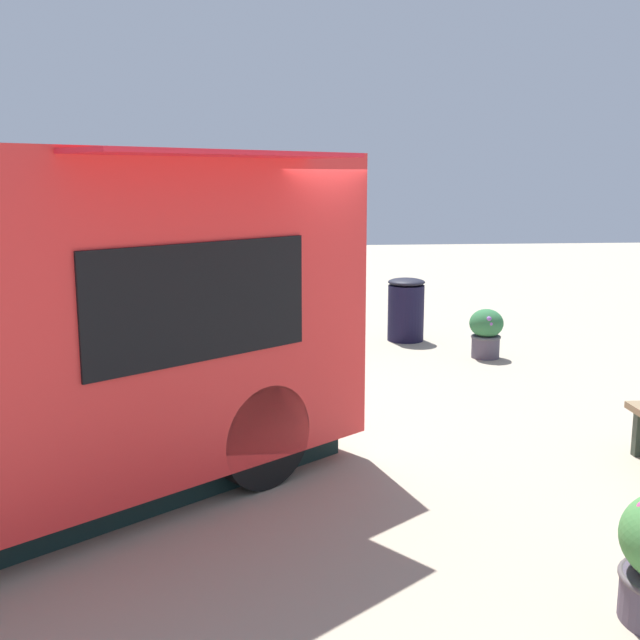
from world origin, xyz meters
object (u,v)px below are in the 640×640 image
object	(u,v)px
food_truck	(60,338)
planter_flowering_far	(486,332)
person_customer	(330,328)
trash_bin	(406,309)

from	to	relation	value
food_truck	planter_flowering_far	size ratio (longest dim) A/B	7.51
person_customer	planter_flowering_far	xyz separation A→B (m)	(0.62, 2.07, 0.03)
food_truck	planter_flowering_far	xyz separation A→B (m)	(-4.13, 4.64, -0.89)
person_customer	planter_flowering_far	distance (m)	2.16
food_truck	person_customer	world-z (taller)	food_truck
person_customer	trash_bin	world-z (taller)	trash_bin
person_customer	planter_flowering_far	world-z (taller)	person_customer
person_customer	planter_flowering_far	size ratio (longest dim) A/B	1.29
person_customer	trash_bin	bearing A→B (deg)	115.96
food_truck	person_customer	xyz separation A→B (m)	(-4.74, 2.57, -0.92)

